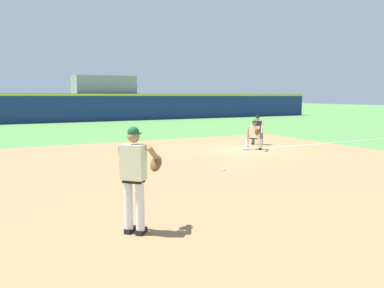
{
  "coord_description": "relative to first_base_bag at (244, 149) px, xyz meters",
  "views": [
    {
      "loc": [
        -9.55,
        -13.48,
        2.37
      ],
      "look_at": [
        -5.31,
        -5.25,
        1.18
      ],
      "focal_mm": 35.0,
      "sensor_mm": 36.0,
      "label": 1
    }
  ],
  "objects": [
    {
      "name": "ground_plane",
      "position": [
        0.0,
        0.0,
        -0.04
      ],
      "size": [
        160.0,
        160.0,
        0.0
      ],
      "primitive_type": "plane",
      "color": "#518942"
    },
    {
      "name": "baseball",
      "position": [
        -3.26,
        -3.5,
        -0.01
      ],
      "size": [
        0.07,
        0.07,
        0.07
      ],
      "primitive_type": "sphere",
      "color": "white",
      "rests_on": "ground"
    },
    {
      "name": "infield_dirt_patch",
      "position": [
        -3.79,
        -3.75,
        -0.04
      ],
      "size": [
        18.0,
        18.0,
        0.01
      ],
      "primitive_type": "cube",
      "color": "#9E754C",
      "rests_on": "ground"
    },
    {
      "name": "outfield_wall",
      "position": [
        0.0,
        22.0,
        1.35
      ],
      "size": [
        48.0,
        0.54,
        2.6
      ],
      "color": "navy",
      "rests_on": "ground"
    },
    {
      "name": "umpire",
      "position": [
        1.64,
        1.25,
        0.75
      ],
      "size": [
        0.67,
        0.67,
        1.46
      ],
      "color": "black",
      "rests_on": "ground"
    },
    {
      "name": "stadium_seating_block",
      "position": [
        0.0,
        24.47,
        2.16
      ],
      "size": [
        5.87,
        3.35,
        4.35
      ],
      "color": "gray",
      "rests_on": "ground"
    },
    {
      "name": "foul_line_stripe",
      "position": [
        8.38,
        0.0,
        -0.04
      ],
      "size": [
        16.77,
        0.1,
        0.0
      ],
      "primitive_type": "cube",
      "color": "white",
      "rests_on": "ground"
    },
    {
      "name": "first_base_bag",
      "position": [
        0.0,
        0.0,
        0.0
      ],
      "size": [
        0.38,
        0.38,
        0.09
      ],
      "primitive_type": "cube",
      "color": "white",
      "rests_on": "ground"
    },
    {
      "name": "pitcher",
      "position": [
        -7.54,
        -7.48,
        1.01
      ],
      "size": [
        0.85,
        0.56,
        1.86
      ],
      "color": "black",
      "rests_on": "ground"
    },
    {
      "name": "first_baseman",
      "position": [
        0.43,
        -0.11,
        0.69
      ],
      "size": [
        0.75,
        1.08,
        1.34
      ],
      "color": "black",
      "rests_on": "ground"
    }
  ]
}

